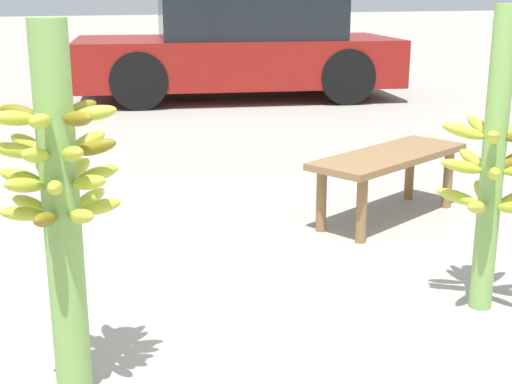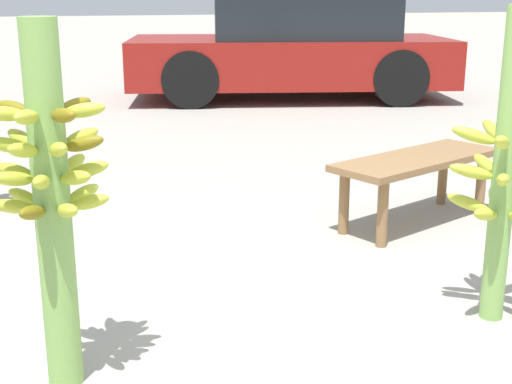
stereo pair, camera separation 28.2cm
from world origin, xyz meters
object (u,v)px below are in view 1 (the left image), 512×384
banana_stalk_left (61,201)px  parked_car (239,48)px  market_bench (389,164)px  banana_stalk_center (493,165)px

banana_stalk_left → parked_car: size_ratio=0.29×
banana_stalk_left → parked_car: (3.11, 6.49, -0.06)m
market_bench → parked_car: (1.02, 5.21, 0.29)m
banana_stalk_left → banana_stalk_center: 1.78m
banana_stalk_center → market_bench: 1.33m
banana_stalk_center → market_bench: (0.31, 1.25, -0.30)m
banana_stalk_center → parked_car: size_ratio=0.30×
banana_stalk_center → market_bench: banana_stalk_center is taller
market_bench → banana_stalk_left: bearing=-172.0°
banana_stalk_center → parked_car: bearing=78.4°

